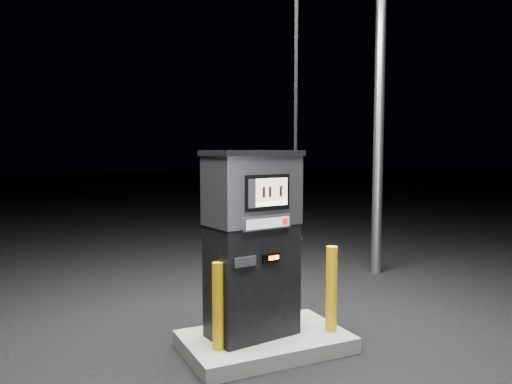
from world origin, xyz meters
name	(u,v)px	position (x,y,z in m)	size (l,w,h in m)	color
ground	(265,349)	(0.00, 0.00, 0.00)	(80.00, 80.00, 0.00)	black
pump_island	(265,342)	(0.00, 0.00, 0.07)	(1.60, 1.00, 0.15)	slate
fuel_dispenser	(253,242)	(-0.12, 0.04, 1.09)	(1.04, 0.67, 3.78)	black
bollard_left	(218,306)	(-0.55, -0.14, 0.55)	(0.11, 0.11, 0.81)	#D8A20C
bollard_right	(331,289)	(0.65, -0.19, 0.58)	(0.12, 0.12, 0.87)	#D8A20C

